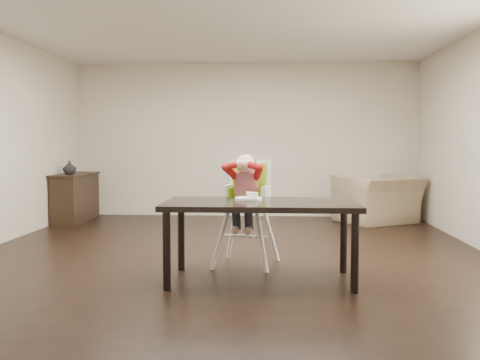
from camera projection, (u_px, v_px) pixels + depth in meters
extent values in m
plane|color=black|center=(228.00, 258.00, 6.03)|extent=(7.00, 7.00, 0.00)
cube|color=#BDB59D|center=(245.00, 140.00, 9.42)|extent=(6.00, 0.02, 2.70)
cube|color=#BDB59D|center=(164.00, 132.00, 2.45)|extent=(6.00, 0.02, 2.70)
cube|color=white|center=(228.00, 14.00, 5.84)|extent=(6.00, 7.00, 0.02)
cube|color=black|center=(261.00, 204.00, 4.99)|extent=(1.80, 0.90, 0.05)
cylinder|color=black|center=(167.00, 251.00, 4.70)|extent=(0.07, 0.07, 0.70)
cylinder|color=black|center=(355.00, 253.00, 4.60)|extent=(0.07, 0.07, 0.70)
cylinder|color=black|center=(181.00, 236.00, 5.44)|extent=(0.07, 0.07, 0.70)
cylinder|color=black|center=(344.00, 238.00, 5.33)|extent=(0.07, 0.07, 0.70)
cylinder|color=white|center=(220.00, 239.00, 5.51)|extent=(0.05, 0.05, 0.62)
cylinder|color=white|center=(262.00, 241.00, 5.39)|extent=(0.05, 0.05, 0.62)
cylinder|color=white|center=(232.00, 232.00, 5.93)|extent=(0.05, 0.05, 0.62)
cylinder|color=white|center=(271.00, 233.00, 5.82)|extent=(0.05, 0.05, 0.62)
cube|color=white|center=(246.00, 207.00, 5.64)|extent=(0.52, 0.48, 0.06)
cube|color=#89C419|center=(246.00, 203.00, 5.64)|extent=(0.42, 0.40, 0.03)
cube|color=white|center=(250.00, 181.00, 5.79)|extent=(0.45, 0.14, 0.47)
cube|color=#89C419|center=(249.00, 183.00, 5.76)|extent=(0.38, 0.10, 0.42)
cube|color=black|center=(241.00, 183.00, 5.70)|extent=(0.07, 0.20, 0.02)
cube|color=black|center=(254.00, 183.00, 5.66)|extent=(0.07, 0.20, 0.02)
cylinder|color=red|center=(246.00, 187.00, 5.63)|extent=(0.30, 0.30, 0.30)
sphere|color=beige|center=(246.00, 164.00, 5.59)|extent=(0.24, 0.24, 0.20)
ellipsoid|color=brown|center=(246.00, 162.00, 5.61)|extent=(0.24, 0.23, 0.15)
sphere|color=beige|center=(239.00, 164.00, 5.49)|extent=(0.11, 0.11, 0.09)
sphere|color=beige|center=(247.00, 164.00, 5.47)|extent=(0.11, 0.11, 0.09)
cylinder|color=white|center=(249.00, 199.00, 5.11)|extent=(0.29, 0.29, 0.02)
torus|color=white|center=(249.00, 198.00, 5.11)|extent=(0.29, 0.29, 0.01)
imported|color=#9C8563|center=(378.00, 191.00, 8.64)|extent=(1.40, 1.23, 1.03)
cube|color=black|center=(75.00, 198.00, 8.86)|extent=(0.40, 1.20, 0.76)
cube|color=black|center=(75.00, 174.00, 8.84)|extent=(0.44, 1.26, 0.03)
imported|color=#99999E|center=(69.00, 168.00, 8.60)|extent=(0.28, 0.28, 0.21)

